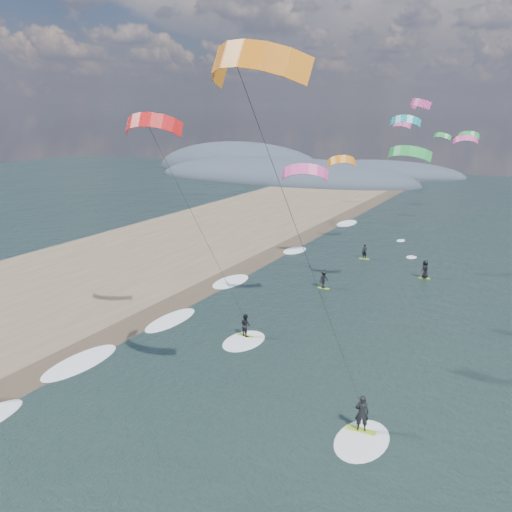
% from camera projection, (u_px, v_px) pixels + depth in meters
% --- Properties ---
extents(ground, '(260.00, 260.00, 0.00)m').
position_uv_depth(ground, '(160.00, 456.00, 27.31)').
color(ground, black).
rests_on(ground, ground).
extents(wet_sand_strip, '(3.00, 240.00, 0.00)m').
position_uv_depth(wet_sand_strip, '(109.00, 338.00, 41.23)').
color(wet_sand_strip, '#382D23').
rests_on(wet_sand_strip, ground).
extents(coastal_hills, '(80.00, 41.00, 15.00)m').
position_uv_depth(coastal_hills, '(277.00, 175.00, 139.89)').
color(coastal_hills, '#3D4756').
rests_on(coastal_hills, ground).
extents(kitesurfer_near_a, '(8.18, 9.05, 19.05)m').
position_uv_depth(kitesurfer_near_a, '(261.00, 137.00, 22.70)').
color(kitesurfer_near_a, '#93C021').
rests_on(kitesurfer_near_a, ground).
extents(kitesurfer_near_b, '(7.03, 8.49, 16.34)m').
position_uv_depth(kitesurfer_near_b, '(181.00, 196.00, 36.18)').
color(kitesurfer_near_b, '#93C021').
rests_on(kitesurfer_near_b, ground).
extents(far_kitesurfers, '(8.72, 12.78, 1.83)m').
position_uv_depth(far_kitesurfers, '(367.00, 271.00, 54.83)').
color(far_kitesurfers, '#93C021').
rests_on(far_kitesurfers, ground).
extents(bg_kite_field, '(14.35, 72.42, 7.09)m').
position_uv_depth(bg_kite_field, '(420.00, 134.00, 68.90)').
color(bg_kite_field, teal).
rests_on(bg_kite_field, ground).
extents(shoreline_surf, '(2.40, 79.40, 0.11)m').
position_uv_depth(shoreline_surf, '(162.00, 320.00, 44.78)').
color(shoreline_surf, white).
rests_on(shoreline_surf, ground).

